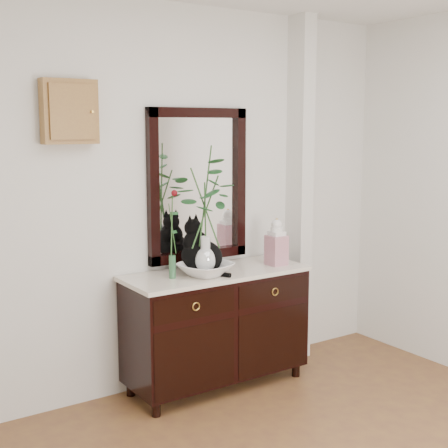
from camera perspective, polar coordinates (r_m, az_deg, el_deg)
wall_back at (r=4.48m, az=-3.56°, el=2.37°), size 3.60×0.04×2.70m
pilaster at (r=4.99m, az=6.90°, el=3.00°), size 0.12×0.20×2.70m
sideboard at (r=4.51m, az=-0.71°, el=-8.99°), size 1.33×0.52×0.82m
wall_mirror at (r=4.51m, az=-2.38°, el=3.57°), size 0.80×0.06×1.10m
key_cabinet at (r=4.05m, az=-13.96°, el=9.94°), size 0.35×0.10×0.40m
cat at (r=4.33m, az=-2.06°, el=-1.99°), size 0.38×0.41×0.38m
lotus_bowl at (r=4.27m, az=-1.70°, el=-4.15°), size 0.44×0.44×0.09m
vase_branches at (r=4.20m, az=-1.73°, el=1.38°), size 0.51×0.51×0.88m
bud_vase_rose at (r=4.15m, az=-4.78°, el=-0.90°), size 0.08×0.08×0.61m
ginger_jar at (r=4.59m, az=4.82°, el=-1.60°), size 0.13×0.13×0.35m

